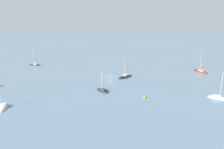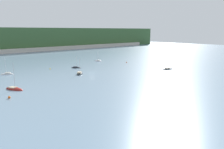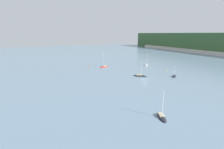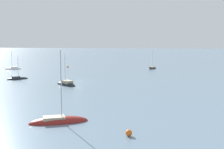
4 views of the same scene
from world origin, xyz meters
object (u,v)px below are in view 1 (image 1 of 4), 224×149
sailboat_1 (200,72)px  sailboat_2 (125,77)px  mooring_buoy_3 (1,86)px  mooring_buoy_2 (145,97)px  sailboat_3 (3,108)px  sailboat_0 (218,98)px  sailboat_5 (35,65)px  sailboat_4 (103,91)px  mooring_buoy_0 (202,66)px

sailboat_1 → sailboat_2: 37.93m
mooring_buoy_3 → mooring_buoy_2: bearing=167.6°
sailboat_1 → mooring_buoy_2: (31.93, 33.18, 0.28)m
sailboat_3 → mooring_buoy_3: bearing=-166.6°
sailboat_2 → mooring_buoy_2: size_ratio=13.31×
sailboat_0 → sailboat_5: (77.32, -48.79, -0.01)m
mooring_buoy_2 → sailboat_1: bearing=-133.9°
sailboat_4 → mooring_buoy_0: size_ratio=9.26×
sailboat_3 → mooring_buoy_3: size_ratio=11.50×
mooring_buoy_2 → mooring_buoy_3: mooring_buoy_3 is taller
sailboat_3 → sailboat_4: (-29.38, -14.64, 0.02)m
mooring_buoy_3 → sailboat_5: bearing=-91.9°
sailboat_1 → sailboat_3: size_ratio=1.42×
sailboat_5 → mooring_buoy_3: (1.17, 36.07, 0.26)m
sailboat_4 → sailboat_5: sailboat_5 is taller
sailboat_3 → mooring_buoy_0: size_ratio=9.65×
sailboat_2 → sailboat_5: bearing=-71.7°
sailboat_1 → sailboat_0: bearing=145.1°
mooring_buoy_2 → sailboat_4: bearing=-24.3°
sailboat_3 → sailboat_2: bearing=116.2°
sailboat_2 → sailboat_3: size_ratio=1.10×
sailboat_4 → sailboat_5: 56.59m
sailboat_4 → mooring_buoy_3: sailboat_4 is taller
sailboat_0 → mooring_buoy_3: (78.50, -12.72, 0.26)m
sailboat_0 → sailboat_1: 34.81m
sailboat_1 → mooring_buoy_0: 12.14m
sailboat_3 → mooring_buoy_3: 22.53m
sailboat_2 → mooring_buoy_0: sailboat_2 is taller
sailboat_0 → mooring_buoy_2: 24.45m
sailboat_0 → mooring_buoy_0: sailboat_0 is taller
sailboat_3 → sailboat_4: 32.82m
sailboat_1 → sailboat_4: size_ratio=1.48×
sailboat_2 → mooring_buoy_3: bearing=-31.2°
sailboat_2 → sailboat_4: bearing=16.7°
mooring_buoy_3 → sailboat_0: bearing=170.8°
sailboat_0 → sailboat_4: bearing=-158.5°
sailboat_1 → mooring_buoy_3: 88.59m
sailboat_4 → sailboat_5: bearing=3.5°
sailboat_1 → sailboat_4: bearing=97.5°
sailboat_1 → mooring_buoy_0: bearing=-48.3°
mooring_buoy_0 → mooring_buoy_2: mooring_buoy_0 is taller
sailboat_5 → mooring_buoy_0: size_ratio=10.87×
sailboat_3 → sailboat_5: (9.13, -56.11, 0.03)m
sailboat_5 → mooring_buoy_3: bearing=110.9°
sailboat_3 → mooring_buoy_0: (-80.99, -52.23, 0.36)m
sailboat_3 → mooring_buoy_2: sailboat_3 is taller
mooring_buoy_3 → sailboat_1: bearing=-166.1°
sailboat_1 → mooring_buoy_0: sailboat_1 is taller
sailboat_0 → mooring_buoy_0: size_ratio=11.38×
sailboat_0 → mooring_buoy_0: bearing=106.3°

